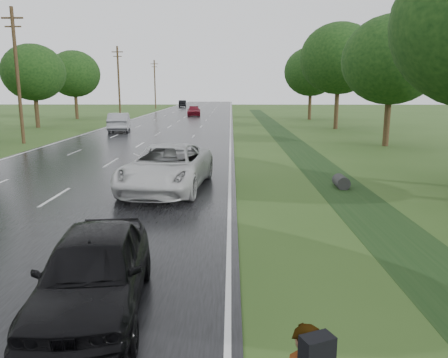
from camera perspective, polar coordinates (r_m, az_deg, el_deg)
road at (r=53.84m, az=-6.38°, el=7.25°), size 14.00×180.00×0.04m
edge_stripe_east at (r=53.41m, az=0.88°, el=7.31°), size 0.12×180.00×0.01m
edge_stripe_west at (r=55.10m, az=-13.42°, el=7.13°), size 0.12×180.00×0.01m
center_line at (r=53.84m, az=-6.38°, el=7.28°), size 0.12×180.00×0.01m
drainage_ditch at (r=27.67m, az=10.71°, el=2.98°), size 2.20×120.00×0.56m
utility_pole_mid at (r=36.91m, az=-25.37°, el=12.25°), size 1.60×0.26×10.00m
utility_pole_far at (r=65.25m, az=-13.59°, el=12.32°), size 1.60×0.26×10.00m
utility_pole_distant at (r=94.62m, az=-9.02°, el=12.21°), size 1.60×0.26×10.00m
tree_east_c at (r=34.27m, az=21.04°, el=14.30°), size 7.00×7.00×9.29m
tree_east_d at (r=47.64m, az=14.79°, el=14.96°), size 8.00×8.00×10.76m
tree_east_f at (r=61.24m, az=11.31°, el=13.58°), size 7.20×7.20×9.62m
tree_west_d at (r=51.73m, az=-23.63°, el=12.63°), size 6.60×6.60×8.80m
tree_west_f at (r=64.98m, az=-18.98°, el=12.85°), size 7.00×7.00×9.29m
white_pickup at (r=18.21m, az=-7.46°, el=1.54°), size 3.70×6.87×1.83m
dark_sedan at (r=8.61m, az=-16.63°, el=-11.41°), size 2.38×4.82×1.58m
silver_sedan at (r=44.38m, az=-13.52°, el=7.25°), size 2.78×5.67×1.79m
far_car_red at (r=68.79m, az=-3.96°, el=8.87°), size 2.38×5.10×1.44m
far_car_dark at (r=101.74m, az=-5.44°, el=9.78°), size 1.94×4.73×1.53m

